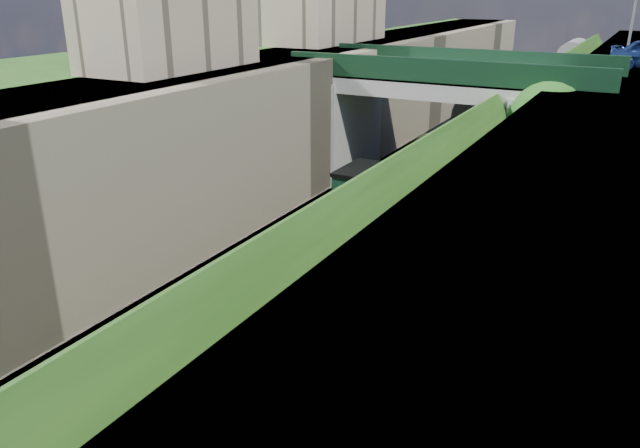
# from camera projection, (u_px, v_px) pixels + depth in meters

# --- Properties ---
(trackbed) EXTENTS (10.00, 90.00, 0.20)m
(trackbed) POSITION_uv_depth(u_px,v_px,m) (411.00, 207.00, 31.28)
(trackbed) COLOR #473F38
(trackbed) RESTS_ON ground
(retaining_wall) EXTENTS (1.00, 90.00, 7.00)m
(retaining_wall) POSITION_uv_depth(u_px,v_px,m) (315.00, 129.00, 32.49)
(retaining_wall) COLOR #756B56
(retaining_wall) RESTS_ON ground
(street_plateau_left) EXTENTS (6.00, 90.00, 7.00)m
(street_plateau_left) POSITION_uv_depth(u_px,v_px,m) (259.00, 123.00, 34.03)
(street_plateau_left) COLOR #262628
(street_plateau_left) RESTS_ON ground
(street_plateau_right) EXTENTS (8.00, 90.00, 6.25)m
(street_plateau_right) POSITION_uv_depth(u_px,v_px,m) (630.00, 174.00, 26.01)
(street_plateau_right) COLOR #262628
(street_plateau_right) RESTS_ON ground
(embankment_slope) EXTENTS (4.35, 90.00, 6.36)m
(embankment_slope) POSITION_uv_depth(u_px,v_px,m) (506.00, 184.00, 25.92)
(embankment_slope) COLOR #1E4714
(embankment_slope) RESTS_ON ground
(track_left) EXTENTS (2.50, 90.00, 0.20)m
(track_left) POSITION_uv_depth(u_px,v_px,m) (375.00, 198.00, 32.11)
(track_left) COLOR black
(track_left) RESTS_ON trackbed
(track_right) EXTENTS (2.50, 90.00, 0.20)m
(track_right) POSITION_uv_depth(u_px,v_px,m) (435.00, 208.00, 30.70)
(track_right) COLOR black
(track_right) RESTS_ON trackbed
(road_bridge) EXTENTS (16.00, 6.40, 7.25)m
(road_bridge) POSITION_uv_depth(u_px,v_px,m) (459.00, 116.00, 32.74)
(road_bridge) COLOR gray
(road_bridge) RESTS_ON ground
(building_near) EXTENTS (4.00, 8.00, 4.00)m
(building_near) POSITION_uv_depth(u_px,v_px,m) (170.00, 22.00, 27.35)
(building_near) COLOR gray
(building_near) RESTS_ON street_plateau_left
(tree) EXTENTS (3.60, 3.80, 6.60)m
(tree) POSITION_uv_depth(u_px,v_px,m) (551.00, 124.00, 28.18)
(tree) COLOR black
(tree) RESTS_ON ground
(lamppost) EXTENTS (0.87, 0.15, 6.00)m
(lamppost) POSITION_uv_depth(u_px,v_px,m) (636.00, 4.00, 33.69)
(lamppost) COLOR gray
(lamppost) RESTS_ON street_plateau_right
(locomotive) EXTENTS (3.10, 10.22, 3.83)m
(locomotive) POSITION_uv_depth(u_px,v_px,m) (343.00, 250.00, 21.66)
(locomotive) COLOR black
(locomotive) RESTS_ON trackbed
(tender) EXTENTS (2.70, 6.00, 3.05)m
(tender) POSITION_uv_depth(u_px,v_px,m) (416.00, 198.00, 27.82)
(tender) COLOR black
(tender) RESTS_ON trackbed
(coach_front) EXTENTS (2.90, 18.00, 3.70)m
(coach_front) POSITION_uv_depth(u_px,v_px,m) (487.00, 134.00, 38.04)
(coach_front) COLOR black
(coach_front) RESTS_ON trackbed
(coach_middle) EXTENTS (2.90, 18.00, 3.70)m
(coach_middle) POSITION_uv_depth(u_px,v_px,m) (542.00, 91.00, 53.52)
(coach_middle) COLOR black
(coach_middle) RESTS_ON trackbed
(coach_rear) EXTENTS (2.90, 18.00, 3.70)m
(coach_rear) POSITION_uv_depth(u_px,v_px,m) (572.00, 67.00, 69.00)
(coach_rear) COLOR black
(coach_rear) RESTS_ON trackbed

